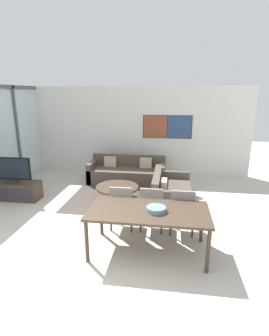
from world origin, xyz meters
TOP-DOWN VIEW (x-y plane):
  - ground_plane at (0.00, 0.00)m, footprint 24.00×24.00m
  - wall_back at (0.03, 5.26)m, footprint 7.51×0.09m
  - area_rug at (0.01, 2.77)m, footprint 2.44×1.89m
  - tv_console at (-2.63, 2.49)m, footprint 1.41×0.47m
  - television at (-2.63, 2.49)m, footprint 1.10×0.20m
  - sofa_main at (0.01, 4.26)m, footprint 2.25×0.89m
  - sofa_side at (1.28, 2.74)m, footprint 0.89×1.62m
  - coffee_table at (0.01, 2.77)m, footprint 1.06×1.06m
  - dining_table at (0.97, 0.69)m, footprint 1.95×0.98m
  - dining_chair_left at (0.40, 1.38)m, footprint 0.46×0.46m
  - dining_chair_centre at (0.97, 1.40)m, footprint 0.46×0.46m
  - dining_chair_right at (1.54, 1.36)m, footprint 0.46×0.46m
  - fruit_bowl at (1.09, 0.65)m, footprint 0.32×0.32m

SIDE VIEW (x-z plane):
  - ground_plane at x=0.00m, z-range 0.00..0.00m
  - area_rug at x=0.01m, z-range 0.00..0.01m
  - tv_console at x=-2.63m, z-range 0.00..0.46m
  - sofa_side at x=1.28m, z-range -0.12..0.64m
  - sofa_main at x=0.01m, z-range -0.12..0.64m
  - coffee_table at x=0.01m, z-range 0.09..0.46m
  - dining_chair_left at x=0.40m, z-range 0.06..0.96m
  - dining_chair_centre at x=0.97m, z-range 0.06..0.96m
  - dining_chair_right at x=1.54m, z-range 0.06..0.96m
  - dining_table at x=0.97m, z-range 0.31..1.07m
  - television at x=-2.63m, z-range 0.45..1.08m
  - fruit_bowl at x=1.09m, z-range 0.76..0.84m
  - wall_back at x=0.03m, z-range 0.00..2.80m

